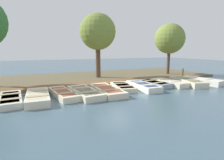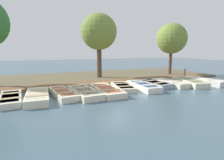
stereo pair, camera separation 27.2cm
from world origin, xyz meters
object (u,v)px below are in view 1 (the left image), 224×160
(rowboat_6, at_px, (123,87))
(rowboat_11, at_px, (201,81))
(rowboat_8, at_px, (154,84))
(mooring_post_far, at_px, (183,73))
(rowboat_7, at_px, (143,86))
(rowboat_9, at_px, (169,83))
(rowboat_1, at_px, (11,99))
(rowboat_10, at_px, (187,81))
(rowboat_2, at_px, (38,97))
(rowboat_4, at_px, (85,92))
(rowboat_3, at_px, (63,93))
(park_tree_left, at_px, (98,32))
(park_tree_center, at_px, (170,39))
(rowboat_5, at_px, (107,90))

(rowboat_6, distance_m, rowboat_11, 6.85)
(rowboat_8, bearing_deg, mooring_post_far, 103.68)
(rowboat_7, bearing_deg, rowboat_9, 99.06)
(rowboat_1, xyz_separation_m, rowboat_9, (-0.24, 10.71, 0.03))
(rowboat_11, bearing_deg, rowboat_10, -107.75)
(rowboat_2, xyz_separation_m, rowboat_7, (-0.11, 6.80, -0.00))
(rowboat_11, bearing_deg, rowboat_7, -102.82)
(rowboat_2, height_order, rowboat_4, rowboat_2)
(rowboat_3, height_order, rowboat_8, rowboat_8)
(rowboat_6, relative_size, mooring_post_far, 3.05)
(rowboat_6, distance_m, park_tree_left, 6.45)
(rowboat_4, height_order, rowboat_11, rowboat_11)
(rowboat_8, xyz_separation_m, rowboat_11, (0.63, 4.17, 0.04))
(rowboat_1, bearing_deg, rowboat_3, 86.86)
(rowboat_6, bearing_deg, rowboat_3, -76.57)
(rowboat_3, distance_m, rowboat_7, 5.43)
(rowboat_4, bearing_deg, park_tree_center, 108.42)
(rowboat_7, bearing_deg, park_tree_center, 129.02)
(rowboat_4, xyz_separation_m, rowboat_5, (-0.02, 1.41, -0.00))
(rowboat_9, bearing_deg, rowboat_5, -91.24)
(rowboat_1, relative_size, mooring_post_far, 3.36)
(rowboat_8, bearing_deg, rowboat_4, -92.97)
(rowboat_7, height_order, park_tree_center, park_tree_center)
(rowboat_7, distance_m, mooring_post_far, 6.89)
(rowboat_4, relative_size, rowboat_6, 1.21)
(rowboat_9, distance_m, mooring_post_far, 4.43)
(rowboat_5, bearing_deg, rowboat_2, -90.84)
(rowboat_9, bearing_deg, rowboat_8, -103.57)
(rowboat_9, bearing_deg, rowboat_2, -93.21)
(rowboat_11, distance_m, mooring_post_far, 2.93)
(rowboat_8, height_order, mooring_post_far, mooring_post_far)
(rowboat_1, xyz_separation_m, park_tree_center, (-4.65, 14.42, 3.68))
(rowboat_9, bearing_deg, rowboat_10, 73.19)
(rowboat_9, bearing_deg, rowboat_6, -97.70)
(rowboat_4, distance_m, rowboat_5, 1.41)
(mooring_post_far, relative_size, park_tree_center, 0.17)
(rowboat_4, relative_size, park_tree_center, 0.63)
(rowboat_4, height_order, park_tree_center, park_tree_center)
(rowboat_7, relative_size, mooring_post_far, 3.36)
(rowboat_4, bearing_deg, rowboat_3, -110.09)
(park_tree_left, bearing_deg, rowboat_1, -51.40)
(rowboat_4, bearing_deg, rowboat_5, 84.33)
(rowboat_1, height_order, rowboat_11, rowboat_11)
(rowboat_3, height_order, rowboat_6, rowboat_3)
(rowboat_3, xyz_separation_m, rowboat_4, (0.30, 1.23, 0.01))
(rowboat_1, xyz_separation_m, rowboat_6, (-0.37, 6.74, 0.00))
(park_tree_left, bearing_deg, rowboat_6, 0.63)
(rowboat_3, xyz_separation_m, rowboat_5, (0.28, 2.64, 0.01))
(rowboat_7, bearing_deg, rowboat_10, 92.41)
(mooring_post_far, xyz_separation_m, park_tree_center, (-2.07, -0.03, 3.37))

